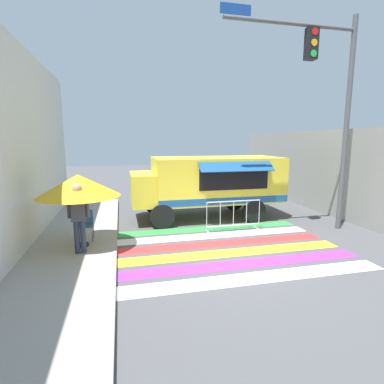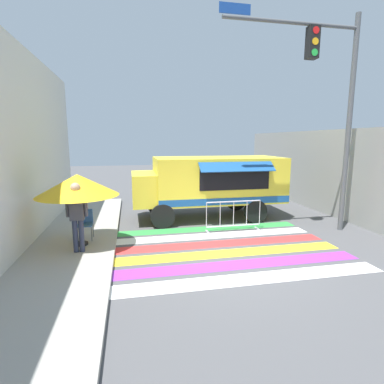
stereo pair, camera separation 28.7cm
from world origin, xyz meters
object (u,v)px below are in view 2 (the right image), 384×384
barricade_front (234,216)px  vendor_person (77,213)px  patio_umbrella (78,185)px  folding_chair (85,222)px  food_truck (207,181)px  traffic_signal_pole (329,88)px

barricade_front → vendor_person: bearing=-164.5°
vendor_person → barricade_front: bearing=21.0°
patio_umbrella → folding_chair: (0.05, 0.53, -1.15)m
patio_umbrella → folding_chair: bearing=84.3°
food_truck → barricade_front: 2.11m
food_truck → patio_umbrella: size_ratio=2.61×
food_truck → traffic_signal_pole: bearing=-37.4°
food_truck → vendor_person: bearing=-143.3°
food_truck → traffic_signal_pole: 5.08m
food_truck → barricade_front: food_truck is taller
folding_chair → vendor_person: size_ratio=0.47×
traffic_signal_pole → food_truck: bearing=142.6°
food_truck → folding_chair: bearing=-153.7°
vendor_person → patio_umbrella: bearing=98.8°
traffic_signal_pole → folding_chair: (-7.36, 0.37, -3.90)m
food_truck → folding_chair: (-4.17, -2.06, -0.79)m
traffic_signal_pole → patio_umbrella: traffic_signal_pole is taller
food_truck → barricade_front: (0.43, -1.85, -0.93)m
food_truck → traffic_signal_pole: (3.18, -2.44, 3.12)m
traffic_signal_pole → patio_umbrella: (-7.41, -0.16, -2.76)m
traffic_signal_pole → folding_chair: 8.34m
vendor_person → barricade_front: vendor_person is taller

